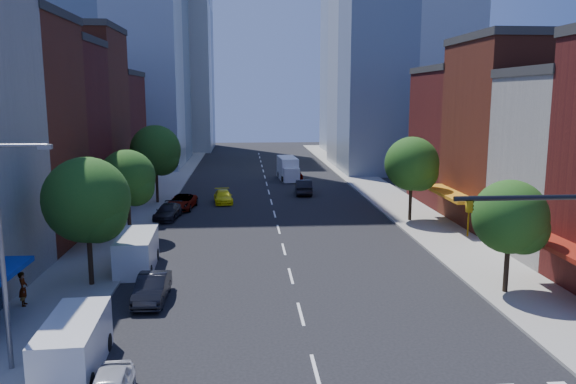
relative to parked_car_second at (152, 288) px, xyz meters
name	(u,v)px	position (x,y,z in m)	size (l,w,h in m)	color
ground	(316,372)	(7.68, -8.40, -0.71)	(220.00, 220.00, 0.00)	black
sidewalk_left	(154,196)	(-4.82, 31.60, -0.64)	(5.00, 120.00, 0.15)	gray
sidewalk_right	(382,193)	(20.18, 31.60, -0.64)	(5.00, 120.00, 0.15)	gray
bldg_left_3	(29,134)	(-13.32, 20.60, 6.79)	(12.00, 8.00, 15.00)	#4F1413
bldg_left_4	(60,119)	(-13.32, 29.10, 7.79)	(12.00, 9.00, 17.00)	#5B2215
bldg_left_5	(87,133)	(-13.32, 38.60, 5.79)	(12.00, 10.00, 13.00)	#4F1413
bldg_right_2	(533,136)	(28.68, 15.60, 6.79)	(12.00, 10.00, 15.00)	#5B2215
bldg_right_3	(482,139)	(28.68, 25.60, 5.79)	(12.00, 10.00, 13.00)	#4F1413
tower_far_w	(164,6)	(-10.32, 86.60, 27.29)	(18.00, 18.00, 56.00)	#9EA5AD
streetlight	(6,242)	(-4.13, -7.40, 4.56)	(2.25, 0.25, 9.00)	slate
tree_left_near	(89,203)	(-3.67, 2.52, 4.15)	(4.80, 4.80, 7.30)	black
tree_left_mid	(129,180)	(-3.67, 13.52, 3.81)	(4.20, 4.20, 6.65)	black
tree_left_far	(157,152)	(-3.67, 27.52, 4.49)	(5.00, 5.00, 7.75)	black
tree_right_near	(513,220)	(19.33, -0.48, 3.48)	(4.00, 4.00, 6.20)	black
tree_right_far	(414,166)	(19.33, 17.52, 4.15)	(4.60, 4.60, 7.20)	black
parked_car_second	(152,288)	(0.00, 0.00, 0.00)	(1.51, 4.32, 1.42)	black
parked_car_third	(182,202)	(-1.08, 24.60, -0.02)	(2.31, 5.01, 1.39)	#999999
parked_car_rear	(168,212)	(-1.82, 20.28, -0.05)	(1.85, 4.56, 1.32)	black
cargo_van_near	(73,347)	(-1.82, -7.71, 0.36)	(2.28, 5.19, 2.17)	silver
cargo_van_far	(137,252)	(-1.82, 5.59, 0.41)	(2.37, 5.42, 2.27)	silver
taxi	(223,197)	(2.77, 27.50, -0.08)	(1.78, 4.37, 1.27)	#FFF40D
traffic_car_oncoming	(304,187)	(11.46, 31.98, 0.10)	(1.71, 4.91, 1.62)	black
traffic_car_far	(293,174)	(11.22, 42.22, 0.11)	(1.95, 4.84, 1.65)	#999999
box_truck	(288,169)	(10.60, 43.05, 0.64)	(2.55, 7.21, 2.86)	white
pedestrian_near	(23,289)	(-6.40, -0.50, 0.33)	(0.65, 0.43, 1.78)	#999999
pedestrian_far	(61,328)	(-2.82, -5.87, 0.39)	(0.93, 0.72, 1.91)	#999999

